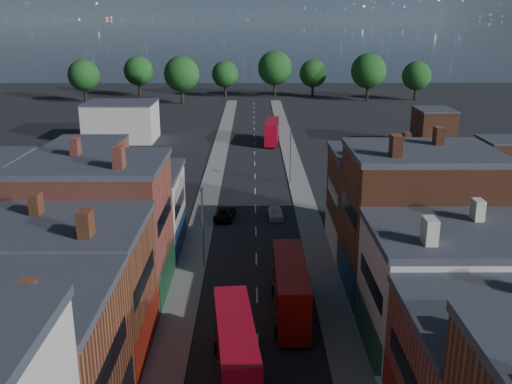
{
  "coord_description": "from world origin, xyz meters",
  "views": [
    {
      "loc": [
        -0.36,
        -21.63,
        23.42
      ],
      "look_at": [
        0.0,
        37.36,
        5.52
      ],
      "focal_mm": 40.0,
      "sensor_mm": 36.0,
      "label": 1
    }
  ],
  "objects_px": {
    "bus_0": "(236,350)",
    "car_2": "(225,214)",
    "bus_1": "(290,288)",
    "bus_2": "(272,131)",
    "car_3": "(275,213)"
  },
  "relations": [
    {
      "from": "bus_1",
      "to": "bus_2",
      "type": "bearing_deg",
      "value": 89.2
    },
    {
      "from": "bus_0",
      "to": "car_2",
      "type": "bearing_deg",
      "value": 87.98
    },
    {
      "from": "bus_0",
      "to": "bus_1",
      "type": "relative_size",
      "value": 0.99
    },
    {
      "from": "car_2",
      "to": "car_3",
      "type": "distance_m",
      "value": 6.27
    },
    {
      "from": "car_2",
      "to": "bus_0",
      "type": "bearing_deg",
      "value": -78.78
    },
    {
      "from": "bus_1",
      "to": "bus_2",
      "type": "xyz_separation_m",
      "value": [
        0.75,
        68.04,
        -0.04
      ]
    },
    {
      "from": "car_2",
      "to": "car_3",
      "type": "xyz_separation_m",
      "value": [
        6.24,
        0.64,
        -0.04
      ]
    },
    {
      "from": "bus_1",
      "to": "car_3",
      "type": "xyz_separation_m",
      "value": [
        -0.24,
        24.33,
        -1.89
      ]
    },
    {
      "from": "bus_1",
      "to": "bus_0",
      "type": "bearing_deg",
      "value": -115.21
    },
    {
      "from": "bus_0",
      "to": "bus_2",
      "type": "distance_m",
      "value": 77.14
    },
    {
      "from": "bus_2",
      "to": "car_3",
      "type": "bearing_deg",
      "value": -86.96
    },
    {
      "from": "car_3",
      "to": "car_2",
      "type": "bearing_deg",
      "value": -175.7
    },
    {
      "from": "bus_0",
      "to": "car_2",
      "type": "relative_size",
      "value": 2.24
    },
    {
      "from": "bus_1",
      "to": "car_2",
      "type": "xyz_separation_m",
      "value": [
        -6.48,
        23.69,
        -1.85
      ]
    },
    {
      "from": "bus_1",
      "to": "car_2",
      "type": "distance_m",
      "value": 24.63
    }
  ]
}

